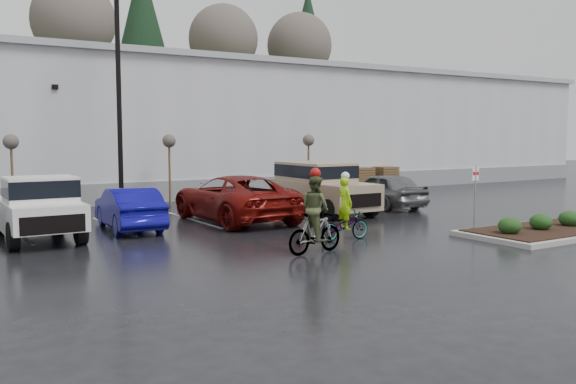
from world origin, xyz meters
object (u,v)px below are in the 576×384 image
cyclist_hivis (345,219)px  suv_tan (324,188)px  car_blue (129,208)px  fire_lane_sign (475,191)px  sapling_mid (169,145)px  car_red (234,198)px  cyclist_olive (315,222)px  pallet_stack_a (336,180)px  pallet_stack_c (385,178)px  sapling_west (11,146)px  lamppost (118,73)px  car_grey (384,190)px  pallet_stack_b (360,179)px  pickup_white (36,207)px  sapling_east (308,144)px

cyclist_hivis → suv_tan: bearing=-29.5°
car_blue → suv_tan: size_ratio=0.84×
suv_tan → car_blue: bearing=-179.9°
fire_lane_sign → sapling_mid: bearing=112.5°
car_red → cyclist_olive: cyclist_olive is taller
pallet_stack_a → pallet_stack_c: same height
sapling_west → lamppost: bearing=-14.0°
car_red → car_grey: car_red is taller
sapling_west → pallet_stack_b: sapling_west is taller
pickup_white → car_blue: (2.96, 0.28, -0.27)m
pallet_stack_b → pallet_stack_c: same height
pallet_stack_a → car_red: car_red is taller
lamppost → car_blue: size_ratio=2.14×
car_grey → pallet_stack_c: bearing=-127.6°
pickup_white → sapling_west: bearing=88.2°
lamppost → pickup_white: lamppost is taller
pallet_stack_b → sapling_west: bearing=-176.9°
pallet_stack_c → car_red: bearing=-152.3°
car_red → fire_lane_sign: bearing=126.5°
pickup_white → suv_tan: size_ratio=1.02×
fire_lane_sign → pallet_stack_a: bearing=71.2°
car_red → sapling_east: bearing=-141.0°
pallet_stack_b → suv_tan: 10.21m
pallet_stack_a → suv_tan: suv_tan is taller
sapling_east → suv_tan: size_ratio=0.63×
pallet_stack_c → cyclist_olive: bearing=-136.2°
sapling_mid → pallet_stack_b: (11.70, 1.00, -2.05)m
sapling_east → car_grey: (0.18, -5.66, -1.97)m
fire_lane_sign → cyclist_olive: (-6.09, 0.08, -0.57)m
sapling_west → pallet_stack_a: bearing=3.5°
pallet_stack_b → pickup_white: pickup_white is taller
sapling_mid → car_red: size_ratio=0.53×
lamppost → cyclist_hivis: (3.63, -10.50, -5.04)m
sapling_west → fire_lane_sign: bearing=-47.3°
sapling_east → cyclist_olive: (-8.29, -12.72, -1.89)m
cyclist_olive → pallet_stack_c: bearing=-54.4°
car_red → suv_tan: suv_tan is taller
pallet_stack_c → pickup_white: pickup_white is taller
sapling_mid → car_blue: bearing=-122.0°
pallet_stack_c → pickup_white: size_ratio=0.26×
pallet_stack_a → sapling_mid: bearing=-174.3°
cyclist_hivis → cyclist_olive: bearing=122.3°
car_blue → cyclist_hivis: cyclist_hivis is taller
car_blue → car_red: bearing=-176.4°
lamppost → sapling_east: size_ratio=2.88×
car_blue → cyclist_hivis: (4.86, -5.53, -0.06)m
car_blue → sapling_mid: bearing=-118.1°
pallet_stack_b → fire_lane_sign: size_ratio=0.61×
car_grey → sapling_west: bearing=-18.2°
sapling_mid → pallet_stack_a: sapling_mid is taller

